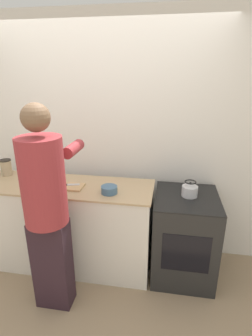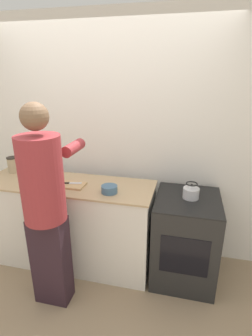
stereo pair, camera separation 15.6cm
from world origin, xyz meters
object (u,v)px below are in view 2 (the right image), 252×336
person (46,204)px  bowl_prep (109,189)px  cutting_board (69,185)px  kettle (191,192)px  knife (71,183)px  canister_jar (13,165)px  oven (185,238)px

person → bowl_prep: size_ratio=11.85×
cutting_board → kettle: 1.20m
knife → canister_jar: (-0.79, 0.19, 0.07)m
knife → oven: bearing=-9.6°
cutting_board → bowl_prep: bearing=-7.7°
knife → bowl_prep: size_ratio=1.32×
oven → person: bearing=-153.0°
oven → person: person is taller
bowl_prep → oven: bearing=12.8°
oven → canister_jar: bearing=177.0°
oven → canister_jar: canister_jar is taller
oven → knife: size_ratio=4.38×
bowl_prep → canister_jar: size_ratio=0.86×
cutting_board → bowl_prep: size_ratio=2.14×
cutting_board → knife: 0.03m
kettle → cutting_board: bearing=-174.0°
bowl_prep → canister_jar: (-1.22, 0.27, 0.05)m
person → knife: (-0.00, 0.50, -0.02)m
cutting_board → bowl_prep: (0.44, -0.06, 0.03)m
canister_jar → person: bearing=-40.9°
knife → kettle: size_ratio=1.31×
canister_jar → cutting_board: bearing=-15.1°
person → knife: person is taller
knife → kettle: (1.17, 0.11, -0.01)m
cutting_board → canister_jar: (-0.77, 0.21, 0.08)m
oven → person: 1.40m
oven → canister_jar: 2.04m
cutting_board → kettle: kettle is taller
oven → kettle: 0.51m
cutting_board → bowl_prep: 0.45m
person → knife: 0.50m
canister_jar → kettle: bearing=-2.4°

